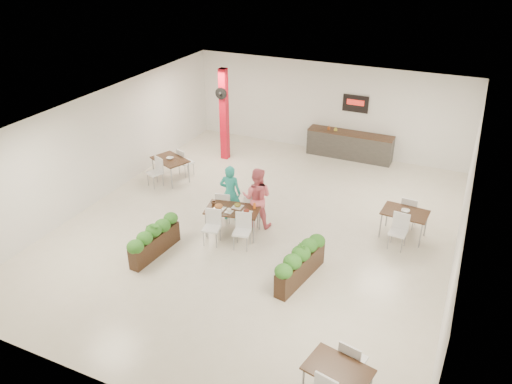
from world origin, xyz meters
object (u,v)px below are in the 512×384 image
diner_woman (257,198)px  red_column (224,114)px  diner_man (230,193)px  side_table_b (405,216)px  side_table_a (170,162)px  main_table (232,213)px  planter_right (301,262)px  side_table_c (338,375)px  planter_left (154,237)px  service_counter (350,145)px

diner_woman → red_column: bearing=-63.2°
diner_man → side_table_b: diner_man is taller
side_table_a → main_table: bearing=-9.4°
diner_woman → planter_right: 2.65m
main_table → planter_right: 2.59m
main_table → side_table_b: 4.49m
diner_woman → planter_right: (1.91, -1.79, -0.36)m
side_table_b → main_table: bearing=-153.6°
diner_woman → side_table_c: (3.62, -4.73, -0.24)m
side_table_c → diner_man: bearing=144.9°
diner_woman → side_table_a: (-3.67, 1.40, -0.23)m
side_table_c → side_table_b: bearing=100.7°
planter_right → side_table_c: 3.40m
side_table_b → side_table_c: (-0.12, -5.79, -0.01)m
side_table_c → planter_left: bearing=167.6°
red_column → side_table_b: red_column is taller
planter_right → side_table_c: bearing=-59.7°
service_counter → diner_man: 5.89m
side_table_a → service_counter: bearing=64.0°
red_column → diner_man: (2.11, -3.71, -0.83)m
diner_woman → side_table_b: diner_woman is taller
red_column → planter_right: (4.82, -5.50, -1.15)m
planter_left → side_table_b: (5.47, 3.38, 0.14)m
diner_woman → side_table_c: 5.96m
planter_left → side_table_a: side_table_a is taller
diner_woman → planter_right: bearing=125.5°
diner_woman → diner_man: bearing=-11.3°
red_column → service_counter: size_ratio=1.07×
main_table → side_table_a: same height
side_table_a → diner_woman: bearing=1.9°
diner_man → side_table_a: size_ratio=0.99×
service_counter → side_table_a: service_counter is taller
red_column → service_counter: bearing=25.0°
service_counter → side_table_c: 10.61m
red_column → service_counter: (4.00, 1.86, -1.15)m
planter_left → side_table_c: 5.87m
service_counter → side_table_c: bearing=-76.2°
side_table_a → side_table_b: same height
planter_left → side_table_b: bearing=31.7°
planter_right → side_table_c: (1.71, -2.93, 0.12)m
red_column → service_counter: 4.56m
planter_left → planter_right: (3.64, 0.53, 0.00)m
diner_woman → side_table_a: size_ratio=1.03×
planter_left → side_table_a: 4.20m
main_table → planter_right: bearing=-26.1°
side_table_b → planter_left: bearing=-144.3°
main_table → diner_man: (-0.39, 0.66, 0.18)m
service_counter → planter_left: size_ratio=1.72×
red_column → side_table_a: bearing=-108.2°
red_column → planter_left: (1.19, -6.03, -1.15)m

